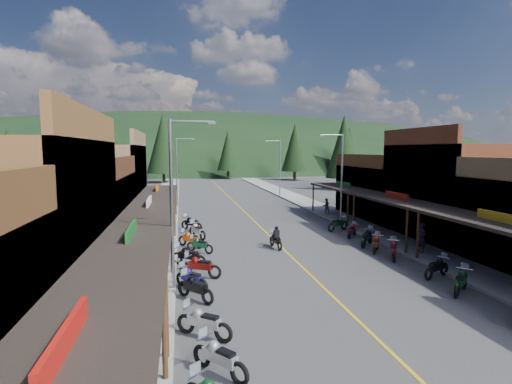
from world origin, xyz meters
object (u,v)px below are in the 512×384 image
pine_8 (77,154)px  bike_east_6 (394,249)px  streetlight_1 (178,169)px  rider_on_bike (276,239)px  shop_west_3 (96,186)px  pine_6 (402,151)px  pedestrian_east_a (422,238)px  shop_east_2 (459,191)px  streetlight_2 (340,175)px  pine_2 (163,143)px  streetlight_0 (175,197)px  bike_west_8 (200,244)px  shop_east_3 (392,192)px  bike_east_10 (338,223)px  bike_east_4 (461,280)px  bike_west_6 (200,265)px  bike_west_10 (197,230)px  bike_east_5 (437,267)px  pine_10 (115,149)px  pine_0 (8,151)px  bike_west_4 (195,287)px  pine_7 (70,147)px  pine_3 (228,151)px  bike_west_9 (190,238)px  pine_9 (349,151)px  bike_west_5 (192,277)px  pine_11 (344,147)px  bike_west_11 (192,223)px  bike_west_2 (220,356)px  shop_west_2 (66,216)px  streetlight_3 (279,165)px  bike_east_8 (367,237)px  bike_east_7 (376,243)px  bike_east_9 (352,230)px  pine_1 (101,147)px  pine_4 (295,147)px

pine_8 → bike_east_6: (27.96, -42.87, -5.35)m
streetlight_1 → rider_on_bike: size_ratio=3.77×
shop_west_3 → pine_6: size_ratio=0.99×
pedestrian_east_a → shop_east_2: bearing=121.3°
streetlight_2 → pine_2: (-16.95, 50.00, 3.53)m
streetlight_0 → bike_west_8: (1.41, 6.79, -3.90)m
shop_east_3 → bike_east_10: bearing=-144.9°
shop_west_3 → bike_east_4: 28.34m
bike_west_6 → bike_west_10: (0.24, 9.28, 0.01)m
streetlight_2 → pine_8: pine_8 is taller
bike_east_4 → bike_east_5: (0.34, 2.25, -0.03)m
streetlight_0 → pine_10: 57.13m
pine_0 → bike_west_4: 77.48m
shop_west_3 → pine_7: 67.32m
pine_3 → bike_west_9: pine_3 is taller
bike_east_5 → rider_on_bike: rider_on_bike is taller
pine_6 → bike_west_10: (-51.54, -58.99, -5.81)m
bike_east_10 → rider_on_bike: size_ratio=1.06×
shop_west_3 → bike_east_6: 24.47m
pine_9 → pine_6: bearing=40.8°
streetlight_1 → rider_on_bike: 22.26m
pine_10 → bike_west_5: pine_10 is taller
pine_11 → bike_west_11: bearing=-130.8°
bike_east_4 → streetlight_2: bearing=135.4°
pedestrian_east_a → streetlight_2: bearing=-177.4°
bike_west_2 → bike_west_8: 14.33m
shop_west_2 → bike_east_10: size_ratio=4.85×
shop_east_3 → bike_east_4: 21.68m
shop_east_2 → bike_west_10: (-19.32, 3.31, -2.85)m
streetlight_1 → pine_3: 45.39m
shop_east_2 → bike_west_5: bearing=-158.9°
pine_3 → pine_10: (-22.00, -16.00, 0.30)m
streetlight_3 → bike_east_8: bearing=-92.0°
shop_west_2 → bike_east_7: 19.80m
bike_west_9 → bike_east_7: bearing=-61.5°
streetlight_0 → bike_east_9: (13.00, 9.33, -3.90)m
pine_1 → rider_on_bike: pine_1 is taller
pine_0 → pine_3: 44.18m
pine_4 → bike_west_5: pine_4 is taller
bike_east_4 → pine_8: bearing=168.7°
pine_7 → pine_10: size_ratio=1.08×
shop_west_3 → pine_8: size_ratio=1.09×
streetlight_2 → rider_on_bike: streetlight_2 is taller
pine_9 → bike_east_9: pine_9 is taller
bike_west_4 → bike_east_7: bearing=-11.1°
shop_west_3 → streetlight_2: 21.02m
bike_west_4 → bike_east_5: bearing=-35.4°
pine_0 → pine_8: 28.43m
pine_7 → bike_west_9: 78.30m
pine_3 → pine_10: pine_10 is taller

